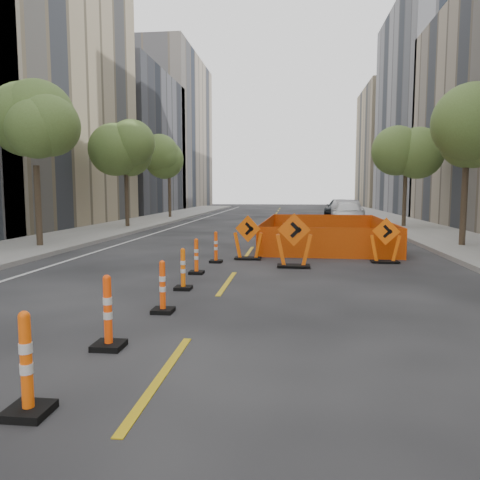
# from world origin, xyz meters

# --- Properties ---
(ground_plane) EXTENTS (140.00, 140.00, 0.00)m
(ground_plane) POSITION_xyz_m (0.00, 0.00, 0.00)
(ground_plane) COLOR black
(sidewalk_left) EXTENTS (4.00, 90.00, 0.15)m
(sidewalk_left) POSITION_xyz_m (-9.00, 12.00, 0.07)
(sidewalk_left) COLOR gray
(sidewalk_left) RESTS_ON ground
(sidewalk_right) EXTENTS (4.00, 90.00, 0.15)m
(sidewalk_right) POSITION_xyz_m (9.00, 12.00, 0.07)
(sidewalk_right) COLOR gray
(sidewalk_right) RESTS_ON ground
(bld_left_d) EXTENTS (12.00, 16.00, 14.00)m
(bld_left_d) POSITION_xyz_m (-17.00, 39.20, 7.00)
(bld_left_d) COLOR #4C4C51
(bld_left_d) RESTS_ON ground
(bld_left_e) EXTENTS (12.00, 20.00, 20.00)m
(bld_left_e) POSITION_xyz_m (-17.00, 55.60, 10.00)
(bld_left_e) COLOR gray
(bld_left_e) RESTS_ON ground
(bld_right_d) EXTENTS (12.00, 18.00, 20.00)m
(bld_right_d) POSITION_xyz_m (17.00, 40.20, 10.00)
(bld_right_d) COLOR gray
(bld_right_d) RESTS_ON ground
(bld_right_e) EXTENTS (12.00, 14.00, 16.00)m
(bld_right_e) POSITION_xyz_m (17.00, 58.60, 8.00)
(bld_right_e) COLOR tan
(bld_right_e) RESTS_ON ground
(tree_l_b) EXTENTS (2.80, 2.80, 5.95)m
(tree_l_b) POSITION_xyz_m (-8.40, 10.00, 4.53)
(tree_l_b) COLOR #382B1E
(tree_l_b) RESTS_ON ground
(tree_l_c) EXTENTS (2.80, 2.80, 5.95)m
(tree_l_c) POSITION_xyz_m (-8.40, 20.00, 4.53)
(tree_l_c) COLOR #382B1E
(tree_l_c) RESTS_ON ground
(tree_l_d) EXTENTS (2.80, 2.80, 5.95)m
(tree_l_d) POSITION_xyz_m (-8.40, 30.00, 4.53)
(tree_l_d) COLOR #382B1E
(tree_l_d) RESTS_ON ground
(tree_r_b) EXTENTS (2.80, 2.80, 5.95)m
(tree_r_b) POSITION_xyz_m (8.40, 12.00, 4.53)
(tree_r_b) COLOR #382B1E
(tree_r_b) RESTS_ON ground
(tree_r_c) EXTENTS (2.80, 2.80, 5.95)m
(tree_r_c) POSITION_xyz_m (8.40, 22.00, 4.53)
(tree_r_c) COLOR #382B1E
(tree_r_c) RESTS_ON ground
(channelizer_1) EXTENTS (0.44, 0.44, 1.12)m
(channelizer_1) POSITION_xyz_m (-1.10, -3.13, 0.56)
(channelizer_1) COLOR #F5560A
(channelizer_1) RESTS_ON ground
(channelizer_2) EXTENTS (0.44, 0.44, 1.11)m
(channelizer_2) POSITION_xyz_m (-1.07, -1.05, 0.56)
(channelizer_2) COLOR #FF470A
(channelizer_2) RESTS_ON ground
(channelizer_3) EXTENTS (0.40, 0.40, 1.01)m
(channelizer_3) POSITION_xyz_m (-0.83, 1.03, 0.51)
(channelizer_3) COLOR #FF4B0A
(channelizer_3) RESTS_ON ground
(channelizer_4) EXTENTS (0.39, 0.39, 0.99)m
(channelizer_4) POSITION_xyz_m (-0.93, 3.12, 0.49)
(channelizer_4) COLOR orange
(channelizer_4) RESTS_ON ground
(channelizer_5) EXTENTS (0.40, 0.40, 1.00)m
(channelizer_5) POSITION_xyz_m (-1.04, 5.20, 0.50)
(channelizer_5) COLOR #F9500A
(channelizer_5) RESTS_ON ground
(channelizer_6) EXTENTS (0.40, 0.40, 1.02)m
(channelizer_6) POSITION_xyz_m (-0.83, 7.28, 0.51)
(channelizer_6) COLOR #EA4809
(channelizer_6) RESTS_ON ground
(chevron_sign_left) EXTENTS (1.13, 0.86, 1.50)m
(chevron_sign_left) POSITION_xyz_m (0.14, 8.09, 0.75)
(chevron_sign_left) COLOR #E05609
(chevron_sign_left) RESTS_ON ground
(chevron_sign_center) EXTENTS (1.10, 0.67, 1.65)m
(chevron_sign_center) POSITION_xyz_m (1.67, 6.61, 0.82)
(chevron_sign_center) COLOR #DC5209
(chevron_sign_center) RESTS_ON ground
(chevron_sign_right) EXTENTS (1.13, 0.94, 1.46)m
(chevron_sign_right) POSITION_xyz_m (4.60, 7.83, 0.73)
(chevron_sign_right) COLOR #EC5B09
(chevron_sign_right) RESTS_ON ground
(safety_fence) EXTENTS (5.27, 8.69, 1.07)m
(safety_fence) POSITION_xyz_m (3.02, 12.86, 0.53)
(safety_fence) COLOR #FD5F0D
(safety_fence) RESTS_ON ground
(parked_car_near) EXTENTS (2.23, 4.95, 1.65)m
(parked_car_near) POSITION_xyz_m (5.22, 23.54, 0.82)
(parked_car_near) COLOR white
(parked_car_near) RESTS_ON ground
(parked_car_mid) EXTENTS (2.09, 4.96, 1.59)m
(parked_car_mid) POSITION_xyz_m (5.78, 29.01, 0.80)
(parked_car_mid) COLOR #B7B6BC
(parked_car_mid) RESTS_ON ground
(parked_car_far) EXTENTS (3.13, 5.54, 1.52)m
(parked_car_far) POSITION_xyz_m (5.72, 34.64, 0.76)
(parked_car_far) COLOR black
(parked_car_far) RESTS_ON ground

